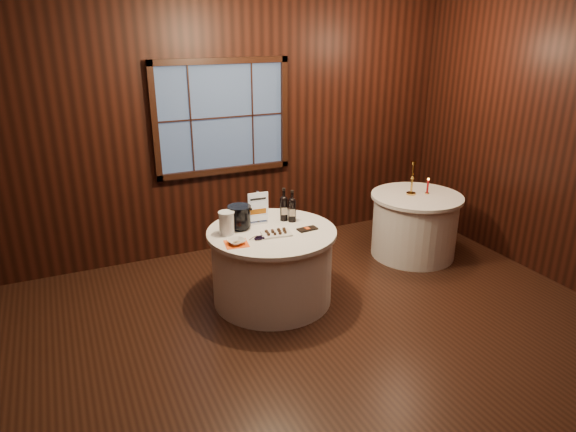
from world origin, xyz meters
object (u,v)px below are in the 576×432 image
chocolate_box (307,229)px  glass_pitcher (227,223)px  red_candle (428,188)px  chocolate_plate (276,233)px  side_table (414,225)px  sign_stand (258,212)px  cracker_bowl (236,242)px  main_table (272,265)px  port_bottle_right (292,208)px  port_bottle_left (284,206)px  ice_bucket (240,217)px  grape_bunch (259,237)px  brass_candlestick (412,183)px

chocolate_box → glass_pitcher: bearing=158.2°
red_candle → chocolate_plate: bearing=-169.2°
red_candle → side_table: bearing=176.0°
sign_stand → cracker_bowl: size_ratio=2.10×
side_table → red_candle: (0.14, -0.01, 0.46)m
main_table → side_table: (2.00, 0.30, 0.00)m
chocolate_box → red_candle: bearing=8.4°
chocolate_plate → cracker_bowl: 0.43m
main_table → glass_pitcher: (-0.43, 0.10, 0.50)m
main_table → port_bottle_right: (0.29, 0.14, 0.53)m
port_bottle_left → chocolate_plate: 0.41m
sign_stand → main_table: bearing=-75.0°
main_table → sign_stand: size_ratio=3.78×
main_table → chocolate_box: 0.53m
chocolate_plate → ice_bucket: bearing=132.8°
sign_stand → chocolate_box: 0.54m
ice_bucket → main_table: bearing=-32.9°
port_bottle_left → cracker_bowl: (-0.65, -0.38, -0.13)m
port_bottle_right → grape_bunch: bearing=-126.4°
chocolate_box → cracker_bowl: 0.75m
ice_bucket → glass_pitcher: 0.17m
port_bottle_right → red_candle: port_bottle_right is taller
sign_stand → chocolate_plate: 0.37m
port_bottle_right → grape_bunch: size_ratio=2.08×
side_table → cracker_bowl: 2.50m
brass_candlestick → glass_pitcher: bearing=-173.8°
ice_bucket → grape_bunch: 0.35m
grape_bunch → cracker_bowl: size_ratio=1.00×
sign_stand → port_bottle_right: size_ratio=1.01×
grape_bunch → red_candle: 2.38m
port_bottle_right → chocolate_box: bearing=-59.3°
chocolate_plate → glass_pitcher: size_ratio=1.33×
main_table → side_table: bearing=8.5°
sign_stand → glass_pitcher: size_ratio=1.50×
side_table → cracker_bowl: cracker_bowl is taller
chocolate_plate → red_candle: 2.18m
port_bottle_left → cracker_bowl: size_ratio=2.15×
main_table → chocolate_plate: bearing=-89.9°
side_table → sign_stand: (-2.05, -0.06, 0.50)m
side_table → ice_bucket: size_ratio=4.56×
ice_bucket → chocolate_box: (0.59, -0.31, -0.12)m
port_bottle_left → red_candle: port_bottle_left is taller
cracker_bowl → brass_candlestick: (2.38, 0.53, 0.12)m
port_bottle_right → glass_pitcher: (-0.71, -0.04, -0.03)m
sign_stand → ice_bucket: bearing=-159.8°
chocolate_plate → chocolate_box: chocolate_plate is taller
main_table → sign_stand: bearing=101.0°
sign_stand → glass_pitcher: sign_stand is taller
sign_stand → red_candle: (2.18, 0.05, -0.04)m
main_table → side_table: size_ratio=1.19×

